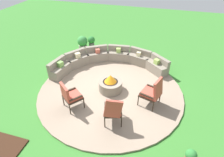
% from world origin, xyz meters
% --- Properties ---
extents(ground_plane, '(24.00, 24.00, 0.00)m').
position_xyz_m(ground_plane, '(0.00, 0.00, 0.00)').
color(ground_plane, '#387A2D').
extents(patio_circle, '(5.33, 5.33, 0.06)m').
position_xyz_m(patio_circle, '(0.00, 0.00, 0.03)').
color(patio_circle, gray).
rests_on(patio_circle, ground_plane).
extents(fire_pit, '(0.86, 0.86, 0.67)m').
position_xyz_m(fire_pit, '(0.00, 0.00, 0.32)').
color(fire_pit, gray).
rests_on(fire_pit, patio_circle).
extents(curved_stone_bench, '(4.61, 2.72, 0.68)m').
position_xyz_m(curved_stone_bench, '(-0.59, 1.65, 0.34)').
color(curved_stone_bench, gray).
rests_on(curved_stone_bench, patio_circle).
extents(lounge_chair_front_left, '(0.76, 0.77, 1.00)m').
position_xyz_m(lounge_chair_front_left, '(-0.97, -1.26, 0.59)').
color(lounge_chair_front_left, '#2D2319').
rests_on(lounge_chair_front_left, patio_circle).
extents(lounge_chair_front_right, '(0.68, 0.71, 1.04)m').
position_xyz_m(lounge_chair_front_right, '(0.53, -1.50, 0.60)').
color(lounge_chair_front_right, '#2D2319').
rests_on(lounge_chair_front_right, patio_circle).
extents(lounge_chair_back_left, '(0.76, 0.75, 1.07)m').
position_xyz_m(lounge_chair_back_left, '(1.56, -0.37, 0.61)').
color(lounge_chair_back_left, '#2D2319').
rests_on(lounge_chair_back_left, patio_circle).
extents(potted_plant_0, '(0.52, 0.52, 0.71)m').
position_xyz_m(potted_plant_0, '(-2.42, 3.00, 0.38)').
color(potted_plant_0, '#A89E8E').
rests_on(potted_plant_0, ground_plane).
extents(potted_plant_1, '(0.37, 0.37, 0.66)m').
position_xyz_m(potted_plant_1, '(-2.01, 3.22, 0.37)').
color(potted_plant_1, '#605B56').
rests_on(potted_plant_1, ground_plane).
extents(potted_plant_2, '(0.28, 0.28, 0.52)m').
position_xyz_m(potted_plant_2, '(2.71, -2.24, 0.28)').
color(potted_plant_2, brown).
rests_on(potted_plant_2, ground_plane).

